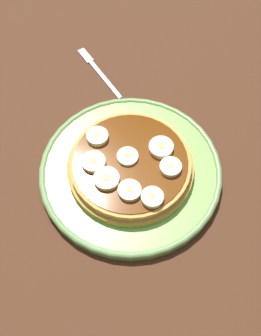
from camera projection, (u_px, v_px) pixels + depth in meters
The scene contains 12 objects.
ground_plane at pixel (130, 179), 62.16cm from camera, with size 140.00×140.00×3.00cm, color #422616.
plate at pixel (130, 171), 60.11cm from camera, with size 26.19×26.19×1.62cm.
pancake_stack at pixel (132, 166), 58.68cm from camera, with size 17.89×17.89×2.34cm.
banana_slice_0 at pixel (126, 158), 57.76cm from camera, with size 2.99×2.99×0.70cm.
banana_slice_1 at pixel (171, 167), 56.86cm from camera, with size 3.01×3.01×0.93cm.
banana_slice_2 at pixel (130, 191), 55.08cm from camera, with size 3.14×3.14×0.92cm.
banana_slice_3 at pixel (106, 179), 55.97cm from camera, with size 3.51×3.51×0.92cm.
banana_slice_4 at pixel (152, 198), 54.54cm from camera, with size 3.01×3.01×0.99cm.
banana_slice_5 at pixel (97, 137), 59.35cm from camera, with size 3.13×3.13×0.97cm.
banana_slice_6 at pixel (161, 148), 58.41cm from camera, with size 3.47×3.47×1.00cm.
banana_slice_7 at pixel (93, 162), 57.29cm from camera, with size 3.37×3.37×0.91cm.
fork at pixel (97, 69), 70.75cm from camera, with size 1.29×13.01×0.50cm.
Camera 1 is at (16.49, 24.72, 53.12)cm, focal length 44.81 mm.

